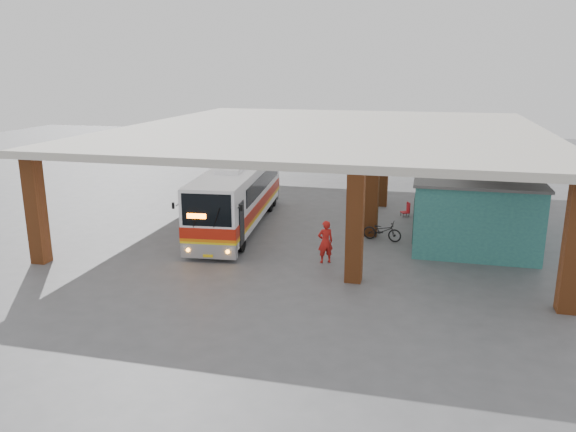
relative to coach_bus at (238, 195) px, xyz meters
The scene contains 8 objects.
ground 4.79m from the coach_bus, 39.85° to the right, with size 90.00×90.00×0.00m, color #515154.
brick_columns 5.36m from the coach_bus, 23.27° to the left, with size 20.10×21.60×4.35m.
canopy_roof 6.10m from the coach_bus, 42.26° to the left, with size 21.00×23.00×0.30m, color beige.
shop_building 11.02m from the coach_bus, ahead, with size 5.20×8.20×3.11m.
coach_bus is the anchor object (origin of this frame).
motorcycle 7.18m from the coach_bus, ahead, with size 0.61×1.76×0.92m, color black.
pedestrian 6.62m from the coach_bus, 39.28° to the right, with size 0.64×0.42×1.75m, color red.
red_chair 9.01m from the coach_bus, 26.89° to the left, with size 0.53×0.53×0.75m.
Camera 1 is at (5.37, -22.39, 7.63)m, focal length 35.00 mm.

